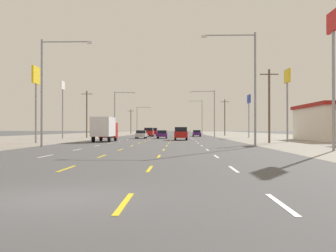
# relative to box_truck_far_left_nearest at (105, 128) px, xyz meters

# --- Properties ---
(ground_plane) EXTENTS (572.00, 572.00, 0.00)m
(ground_plane) POSITION_rel_box_truck_far_left_nearest_xyz_m (6.94, 23.85, -1.84)
(ground_plane) COLOR #4C4C4F
(lot_apron_left) EXTENTS (28.00, 440.00, 0.01)m
(lot_apron_left) POSITION_rel_box_truck_far_left_nearest_xyz_m (-17.81, 23.85, -1.83)
(lot_apron_left) COLOR gray
(lot_apron_left) RESTS_ON ground
(lot_apron_right) EXTENTS (28.00, 440.00, 0.01)m
(lot_apron_right) POSITION_rel_box_truck_far_left_nearest_xyz_m (31.69, 23.85, -1.83)
(lot_apron_right) COLOR gray
(lot_apron_right) RESTS_ON ground
(lane_markings) EXTENTS (10.64, 227.60, 0.01)m
(lane_markings) POSITION_rel_box_truck_far_left_nearest_xyz_m (6.94, 62.35, -1.83)
(lane_markings) COLOR white
(lane_markings) RESTS_ON ground
(signal_span_wire) EXTENTS (25.49, 0.52, 9.79)m
(signal_span_wire) POSITION_rel_box_truck_far_left_nearest_xyz_m (6.57, -35.43, 3.94)
(signal_span_wire) COLOR brown
(signal_span_wire) RESTS_ON ground
(box_truck_far_left_nearest) EXTENTS (2.40, 7.20, 3.23)m
(box_truck_far_left_nearest) POSITION_rel_box_truck_far_left_nearest_xyz_m (0.00, 0.00, 0.00)
(box_truck_far_left_nearest) COLOR red
(box_truck_far_left_nearest) RESTS_ON ground
(suv_inner_right_near) EXTENTS (1.98, 4.90, 1.98)m
(suv_inner_right_near) POSITION_rel_box_truck_far_left_nearest_xyz_m (10.20, 7.83, -0.81)
(suv_inner_right_near) COLOR red
(suv_inner_right_near) RESTS_ON ground
(sedan_inner_left_mid) EXTENTS (1.80, 4.50, 1.46)m
(sedan_inner_left_mid) POSITION_rel_box_truck_far_left_nearest_xyz_m (3.19, 17.56, -1.08)
(sedan_inner_left_mid) COLOR silver
(sedan_inner_left_mid) RESTS_ON ground
(sedan_center_turn_midfar) EXTENTS (1.80, 4.50, 1.46)m
(sedan_center_turn_midfar) POSITION_rel_box_truck_far_left_nearest_xyz_m (6.88, 18.65, -1.08)
(sedan_center_turn_midfar) COLOR #4C196B
(sedan_center_turn_midfar) RESTS_ON ground
(sedan_inner_right_far) EXTENTS (1.80, 4.50, 1.46)m
(sedan_inner_right_far) POSITION_rel_box_truck_far_left_nearest_xyz_m (10.24, 28.91, -1.08)
(sedan_inner_right_far) COLOR white
(sedan_inner_right_far) RESTS_ON ground
(suv_inner_left_farther) EXTENTS (1.98, 4.90, 1.98)m
(suv_inner_left_farther) POSITION_rel_box_truck_far_left_nearest_xyz_m (3.24, 34.41, -0.81)
(suv_inner_left_farther) COLOR red
(suv_inner_left_farther) RESTS_ON ground
(sedan_far_right_farthest) EXTENTS (1.80, 4.50, 1.46)m
(sedan_far_right_farthest) POSITION_rel_box_truck_far_left_nearest_xyz_m (13.86, 35.34, -1.08)
(sedan_far_right_farthest) COLOR #4C196B
(sedan_far_right_farthest) RESTS_ON ground
(suv_inner_left_distant_a) EXTENTS (1.98, 4.90, 1.98)m
(suv_inner_left_distant_a) POSITION_rel_box_truck_far_left_nearest_xyz_m (3.60, 44.39, -0.81)
(suv_inner_left_distant_a) COLOR maroon
(suv_inner_left_distant_a) RESTS_ON ground
(pole_sign_left_row_1) EXTENTS (0.24, 2.22, 9.28)m
(pole_sign_left_row_1) POSITION_rel_box_truck_far_left_nearest_xyz_m (-7.46, -4.78, 5.30)
(pole_sign_left_row_1) COLOR gray
(pole_sign_left_row_1) RESTS_ON ground
(pole_sign_left_row_2) EXTENTS (0.24, 1.96, 10.19)m
(pole_sign_left_row_2) POSITION_rel_box_truck_far_left_nearest_xyz_m (-10.78, 16.97, 5.67)
(pole_sign_left_row_2) COLOR gray
(pole_sign_left_row_2) RESTS_ON ground
(pole_sign_right_row_0) EXTENTS (0.24, 2.19, 10.80)m
(pole_sign_right_row_0) POSITION_rel_box_truck_far_left_nearest_xyz_m (21.81, -21.17, 6.29)
(pole_sign_right_row_0) COLOR gray
(pole_sign_right_row_0) RESTS_ON ground
(pole_sign_right_row_1) EXTENTS (0.24, 2.27, 9.42)m
(pole_sign_right_row_1) POSITION_rel_box_truck_far_left_nearest_xyz_m (23.92, -0.81, 5.39)
(pole_sign_right_row_1) COLOR gray
(pole_sign_right_row_1) RESTS_ON ground
(pole_sign_right_row_2) EXTENTS (0.24, 2.69, 8.46)m
(pole_sign_right_row_2) POSITION_rel_box_truck_far_left_nearest_xyz_m (23.74, 25.77, 4.80)
(pole_sign_right_row_2) COLOR gray
(pole_sign_right_row_2) RESTS_ON ground
(streetlight_left_row_0) EXTENTS (5.02, 0.26, 10.27)m
(streetlight_left_row_0) POSITION_rel_box_truck_far_left_nearest_xyz_m (-2.68, -14.67, 4.18)
(streetlight_left_row_0) COLOR gray
(streetlight_left_row_0) RESTS_ON ground
(streetlight_right_row_0) EXTENTS (5.15, 0.26, 10.80)m
(streetlight_right_row_0) POSITION_rel_box_truck_far_left_nearest_xyz_m (16.55, -14.67, 4.47)
(streetlight_right_row_0) COLOR gray
(streetlight_right_row_0) RESTS_ON ground
(streetlight_left_row_1) EXTENTS (4.37, 0.26, 9.39)m
(streetlight_left_row_1) POSITION_rel_box_truck_far_left_nearest_xyz_m (-2.75, 27.40, 3.65)
(streetlight_left_row_1) COLOR gray
(streetlight_left_row_1) RESTS_ON ground
(streetlight_right_row_1) EXTENTS (5.10, 0.26, 9.58)m
(streetlight_right_row_1) POSITION_rel_box_truck_far_left_nearest_xyz_m (16.51, 27.40, 3.83)
(streetlight_right_row_1) COLOR gray
(streetlight_right_row_1) RESTS_ON ground
(streetlight_left_row_2) EXTENTS (4.46, 0.26, 8.72)m
(streetlight_left_row_2) POSITION_rel_box_truck_far_left_nearest_xyz_m (-2.70, 69.46, 3.31)
(streetlight_left_row_2) COLOR gray
(streetlight_left_row_2) RESTS_ON ground
(streetlight_right_row_2) EXTENTS (4.28, 0.26, 10.67)m
(streetlight_right_row_2) POSITION_rel_box_truck_far_left_nearest_xyz_m (16.68, 69.46, 4.30)
(streetlight_right_row_2) COLOR gray
(streetlight_right_row_2) RESTS_ON ground
(utility_pole_right_row_0) EXTENTS (2.20, 0.26, 8.90)m
(utility_pole_right_row_0) POSITION_rel_box_truck_far_left_nearest_xyz_m (20.81, -4.23, 2.81)
(utility_pole_right_row_0) COLOR brown
(utility_pole_right_row_0) RESTS_ON ground
(utility_pole_left_row_1) EXTENTS (2.20, 0.26, 9.14)m
(utility_pole_left_row_1) POSITION_rel_box_truck_far_left_nearest_xyz_m (-8.10, 23.86, 2.93)
(utility_pole_left_row_1) COLOR brown
(utility_pole_left_row_1) RESTS_ON ground
(utility_pole_right_row_2) EXTENTS (2.20, 0.26, 9.33)m
(utility_pole_right_row_2) POSITION_rel_box_truck_far_left_nearest_xyz_m (21.72, 49.02, 3.02)
(utility_pole_right_row_2) COLOR brown
(utility_pole_right_row_2) RESTS_ON ground
(utility_pole_left_row_3) EXTENTS (2.20, 0.26, 8.30)m
(utility_pole_left_row_3) POSITION_rel_box_truck_far_left_nearest_xyz_m (-6.18, 77.83, 2.50)
(utility_pole_left_row_3) COLOR brown
(utility_pole_left_row_3) RESTS_ON ground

